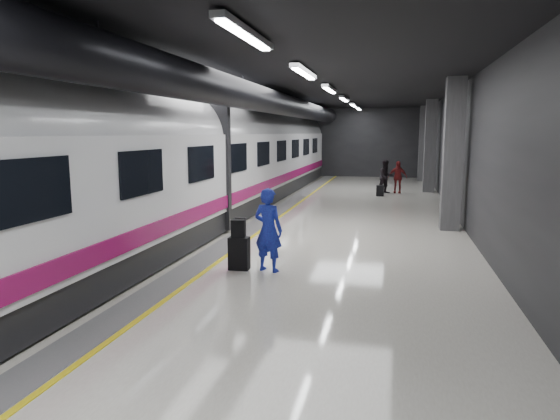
# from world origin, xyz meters

# --- Properties ---
(ground) EXTENTS (40.00, 40.00, 0.00)m
(ground) POSITION_xyz_m (0.00, 0.00, 0.00)
(ground) COLOR silver
(ground) RESTS_ON ground
(platform_hall) EXTENTS (10.02, 40.02, 4.51)m
(platform_hall) POSITION_xyz_m (-0.29, 0.96, 3.54)
(platform_hall) COLOR black
(platform_hall) RESTS_ON ground
(train) EXTENTS (3.05, 38.00, 4.05)m
(train) POSITION_xyz_m (-3.25, -0.00, 2.07)
(train) COLOR black
(train) RESTS_ON ground
(traveler_main) EXTENTS (0.74, 0.59, 1.77)m
(traveler_main) POSITION_xyz_m (0.34, -3.68, 0.89)
(traveler_main) COLOR blue
(traveler_main) RESTS_ON ground
(suitcase_main) EXTENTS (0.44, 0.28, 0.70)m
(suitcase_main) POSITION_xyz_m (-0.29, -3.70, 0.35)
(suitcase_main) COLOR black
(suitcase_main) RESTS_ON ground
(shoulder_bag) EXTENTS (0.31, 0.21, 0.38)m
(shoulder_bag) POSITION_xyz_m (-0.30, -3.74, 0.89)
(shoulder_bag) COLOR black
(shoulder_bag) RESTS_ON suitcase_main
(traveler_far_a) EXTENTS (0.99, 0.93, 1.62)m
(traveler_far_a) POSITION_xyz_m (2.49, 10.91, 0.81)
(traveler_far_a) COLOR black
(traveler_far_a) RESTS_ON ground
(traveler_far_b) EXTENTS (0.94, 0.45, 1.55)m
(traveler_far_b) POSITION_xyz_m (3.04, 11.15, 0.77)
(traveler_far_b) COLOR maroon
(traveler_far_b) RESTS_ON ground
(suitcase_far) EXTENTS (0.36, 0.24, 0.50)m
(suitcase_far) POSITION_xyz_m (2.27, 9.70, 0.25)
(suitcase_far) COLOR black
(suitcase_far) RESTS_ON ground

